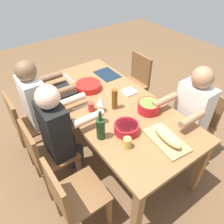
{
  "coord_description": "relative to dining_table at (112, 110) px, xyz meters",
  "views": [
    {
      "loc": [
        -1.49,
        1.07,
        2.13
      ],
      "look_at": [
        0.0,
        0.0,
        0.63
      ],
      "focal_mm": 35.07,
      "sensor_mm": 36.0,
      "label": 1
    }
  ],
  "objects": [
    {
      "name": "cutting_board",
      "position": [
        -0.71,
        -0.07,
        0.09
      ],
      "size": [
        0.42,
        0.26,
        0.02
      ],
      "primitive_type": "cube",
      "rotation": [
        0.0,
        0.0,
        -0.1
      ],
      "color": "tan",
      "rests_on": "dining_table"
    },
    {
      "name": "ground_plane",
      "position": [
        0.0,
        0.0,
        -0.66
      ],
      "size": [
        8.0,
        8.0,
        0.0
      ],
      "primitive_type": "plane",
      "color": "brown"
    },
    {
      "name": "chair_near_right",
      "position": [
        0.54,
        -0.79,
        -0.18
      ],
      "size": [
        0.4,
        0.4,
        0.85
      ],
      "color": "brown",
      "rests_on": "ground_plane"
    },
    {
      "name": "placemat_far_right",
      "position": [
        0.54,
        0.31,
        0.08
      ],
      "size": [
        0.32,
        0.23,
        0.01
      ],
      "primitive_type": "cube",
      "color": "black",
      "rests_on": "dining_table"
    },
    {
      "name": "chair_near_left",
      "position": [
        -0.54,
        -0.79,
        -0.18
      ],
      "size": [
        0.4,
        0.4,
        0.85
      ],
      "color": "brown",
      "rests_on": "ground_plane"
    },
    {
      "name": "fork_far_center",
      "position": [
        0.14,
        0.31,
        0.08
      ],
      "size": [
        0.04,
        0.17,
        0.01
      ],
      "primitive_type": "cube",
      "rotation": [
        0.0,
        0.0,
        -0.12
      ],
      "color": "silver",
      "rests_on": "dining_table"
    },
    {
      "name": "cup_far_left",
      "position": [
        -0.56,
        0.25,
        0.13
      ],
      "size": [
        0.07,
        0.07,
        0.1
      ],
      "primitive_type": "cylinder",
      "color": "gold",
      "rests_on": "dining_table"
    },
    {
      "name": "diner_far_center",
      "position": [
        -0.0,
        0.61,
        0.04
      ],
      "size": [
        0.41,
        0.53,
        1.2
      ],
      "color": "#2D2D38",
      "rests_on": "ground_plane"
    },
    {
      "name": "bread_loaf",
      "position": [
        -0.71,
        -0.07,
        0.14
      ],
      "size": [
        0.33,
        0.14,
        0.09
      ],
      "primitive_type": "ellipsoid",
      "rotation": [
        0.0,
        0.0,
        -0.1
      ],
      "color": "tan",
      "rests_on": "cutting_board"
    },
    {
      "name": "diner_far_right",
      "position": [
        0.54,
        0.61,
        0.04
      ],
      "size": [
        0.41,
        0.53,
        1.2
      ],
      "color": "#2D2D38",
      "rests_on": "ground_plane"
    },
    {
      "name": "serving_bowl_fruit",
      "position": [
        0.39,
        0.05,
        0.12
      ],
      "size": [
        0.29,
        0.29,
        0.07
      ],
      "color": "red",
      "rests_on": "dining_table"
    },
    {
      "name": "chair_far_right",
      "position": [
        0.54,
        0.79,
        -0.18
      ],
      "size": [
        0.4,
        0.4,
        0.85
      ],
      "color": "brown",
      "rests_on": "ground_plane"
    },
    {
      "name": "chair_far_center",
      "position": [
        0.0,
        0.79,
        -0.18
      ],
      "size": [
        0.4,
        0.4,
        0.85
      ],
      "color": "brown",
      "rests_on": "ground_plane"
    },
    {
      "name": "beer_bottle",
      "position": [
        -0.07,
        0.02,
        0.19
      ],
      "size": [
        0.06,
        0.06,
        0.22
      ],
      "primitive_type": "cylinder",
      "color": "brown",
      "rests_on": "dining_table"
    },
    {
      "name": "carving_knife",
      "position": [
        0.74,
        0.13,
        0.08
      ],
      "size": [
        0.23,
        0.03,
        0.01
      ],
      "primitive_type": "cube",
      "rotation": [
        0.0,
        0.0,
        3.11
      ],
      "color": "silver",
      "rests_on": "dining_table"
    },
    {
      "name": "diner_near_left",
      "position": [
        -0.54,
        -0.61,
        0.04
      ],
      "size": [
        0.41,
        0.53,
        1.2
      ],
      "color": "#2D2D38",
      "rests_on": "ground_plane"
    },
    {
      "name": "wine_bottle",
      "position": [
        -0.34,
        0.36,
        0.19
      ],
      "size": [
        0.08,
        0.08,
        0.29
      ],
      "color": "#193819",
      "rests_on": "dining_table"
    },
    {
      "name": "cup_far_center",
      "position": [
        0.03,
        0.24,
        0.13
      ],
      "size": [
        0.07,
        0.07,
        0.1
      ],
      "primitive_type": "cylinder",
      "color": "red",
      "rests_on": "dining_table"
    },
    {
      "name": "serving_bowl_salad",
      "position": [
        -0.31,
        -0.23,
        0.14
      ],
      "size": [
        0.22,
        0.22,
        0.11
      ],
      "color": "#B21923",
      "rests_on": "dining_table"
    },
    {
      "name": "wine_glass",
      "position": [
        -0.03,
        0.16,
        0.19
      ],
      "size": [
        0.08,
        0.08,
        0.17
      ],
      "color": "silver",
      "rests_on": "dining_table"
    },
    {
      "name": "napkin_stack",
      "position": [
        0.06,
        -0.28,
        0.09
      ],
      "size": [
        0.14,
        0.14,
        0.02
      ],
      "primitive_type": "cube",
      "rotation": [
        0.0,
        0.0,
        -0.02
      ],
      "color": "white",
      "rests_on": "dining_table"
    },
    {
      "name": "dining_table",
      "position": [
        0.0,
        0.0,
        0.0
      ],
      "size": [
        1.96,
        0.94,
        0.74
      ],
      "color": "olive",
      "rests_on": "ground_plane"
    },
    {
      "name": "serving_bowl_greens",
      "position": [
        -0.41,
        0.14,
        0.13
      ],
      "size": [
        0.22,
        0.22,
        0.09
      ],
      "color": "#B21923",
      "rests_on": "dining_table"
    },
    {
      "name": "chair_far_left",
      "position": [
        -0.54,
        0.79,
        -0.18
      ],
      "size": [
        0.4,
        0.4,
        0.85
      ],
      "color": "brown",
      "rests_on": "ground_plane"
    },
    {
      "name": "placemat_near_right",
      "position": [
        0.54,
        -0.31,
        0.08
      ],
      "size": [
        0.32,
        0.23,
        0.01
      ],
      "primitive_type": "cube",
      "color": "#142333",
      "rests_on": "dining_table"
    }
  ]
}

